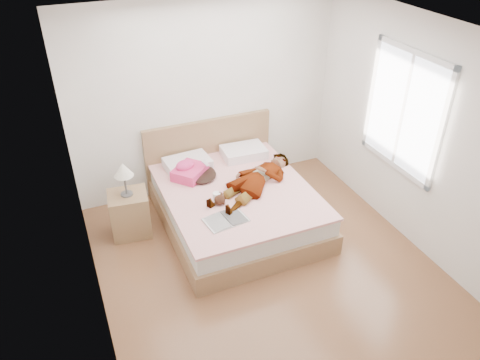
{
  "coord_description": "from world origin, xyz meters",
  "views": [
    {
      "loc": [
        -1.82,
        -3.46,
        3.67
      ],
      "look_at": [
        0.0,
        0.85,
        0.7
      ],
      "focal_mm": 35.0,
      "sensor_mm": 36.0,
      "label": 1
    }
  ],
  "objects_px": {
    "woman": "(255,177)",
    "bed": "(234,201)",
    "coffee_mug": "(217,197)",
    "phone": "(206,163)",
    "magazine": "(226,220)",
    "plush_toy": "(220,199)",
    "nightstand": "(129,211)",
    "towel": "(189,171)"
  },
  "relations": [
    {
      "from": "woman",
      "to": "bed",
      "type": "distance_m",
      "value": 0.42
    },
    {
      "from": "bed",
      "to": "coffee_mug",
      "type": "relative_size",
      "value": 15.7
    },
    {
      "from": "phone",
      "to": "bed",
      "type": "distance_m",
      "value": 0.6
    },
    {
      "from": "magazine",
      "to": "plush_toy",
      "type": "xyz_separation_m",
      "value": [
        0.06,
        0.34,
        0.05
      ]
    },
    {
      "from": "woman",
      "to": "plush_toy",
      "type": "distance_m",
      "value": 0.59
    },
    {
      "from": "magazine",
      "to": "woman",
      "type": "bearing_deg",
      "value": 42.49
    },
    {
      "from": "bed",
      "to": "coffee_mug",
      "type": "bearing_deg",
      "value": -144.89
    },
    {
      "from": "magazine",
      "to": "bed",
      "type": "bearing_deg",
      "value": 60.22
    },
    {
      "from": "woman",
      "to": "plush_toy",
      "type": "xyz_separation_m",
      "value": [
        -0.55,
        -0.21,
        -0.04
      ]
    },
    {
      "from": "phone",
      "to": "bed",
      "type": "xyz_separation_m",
      "value": [
        0.25,
        -0.33,
        -0.43
      ]
    },
    {
      "from": "bed",
      "to": "magazine",
      "type": "distance_m",
      "value": 0.76
    },
    {
      "from": "magazine",
      "to": "coffee_mug",
      "type": "distance_m",
      "value": 0.41
    },
    {
      "from": "phone",
      "to": "plush_toy",
      "type": "relative_size",
      "value": 0.48
    },
    {
      "from": "phone",
      "to": "nightstand",
      "type": "height_order",
      "value": "nightstand"
    },
    {
      "from": "coffee_mug",
      "to": "nightstand",
      "type": "bearing_deg",
      "value": 154.82
    },
    {
      "from": "woman",
      "to": "towel",
      "type": "bearing_deg",
      "value": -156.19
    },
    {
      "from": "towel",
      "to": "coffee_mug",
      "type": "relative_size",
      "value": 4.05
    },
    {
      "from": "woman",
      "to": "plush_toy",
      "type": "relative_size",
      "value": 6.78
    },
    {
      "from": "coffee_mug",
      "to": "magazine",
      "type": "bearing_deg",
      "value": -96.65
    },
    {
      "from": "magazine",
      "to": "nightstand",
      "type": "distance_m",
      "value": 1.27
    },
    {
      "from": "phone",
      "to": "plush_toy",
      "type": "bearing_deg",
      "value": -125.65
    },
    {
      "from": "towel",
      "to": "nightstand",
      "type": "bearing_deg",
      "value": -167.57
    },
    {
      "from": "coffee_mug",
      "to": "nightstand",
      "type": "distance_m",
      "value": 1.09
    },
    {
      "from": "bed",
      "to": "magazine",
      "type": "bearing_deg",
      "value": -119.78
    },
    {
      "from": "woman",
      "to": "nightstand",
      "type": "bearing_deg",
      "value": -132.7
    },
    {
      "from": "woman",
      "to": "coffee_mug",
      "type": "xyz_separation_m",
      "value": [
        -0.56,
        -0.15,
        -0.05
      ]
    },
    {
      "from": "towel",
      "to": "magazine",
      "type": "relative_size",
      "value": 1.08
    },
    {
      "from": "towel",
      "to": "plush_toy",
      "type": "bearing_deg",
      "value": -77.5
    },
    {
      "from": "nightstand",
      "to": "woman",
      "type": "bearing_deg",
      "value": -11.31
    },
    {
      "from": "coffee_mug",
      "to": "nightstand",
      "type": "xyz_separation_m",
      "value": [
        -0.97,
        0.45,
        -0.24
      ]
    },
    {
      "from": "phone",
      "to": "towel",
      "type": "distance_m",
      "value": 0.24
    },
    {
      "from": "magazine",
      "to": "nightstand",
      "type": "xyz_separation_m",
      "value": [
        -0.92,
        0.86,
        -0.19
      ]
    },
    {
      "from": "bed",
      "to": "nightstand",
      "type": "distance_m",
      "value": 1.3
    },
    {
      "from": "bed",
      "to": "nightstand",
      "type": "relative_size",
      "value": 2.1
    },
    {
      "from": "phone",
      "to": "coffee_mug",
      "type": "relative_size",
      "value": 0.79
    },
    {
      "from": "phone",
      "to": "towel",
      "type": "bearing_deg",
      "value": 125.22
    },
    {
      "from": "woman",
      "to": "coffee_mug",
      "type": "distance_m",
      "value": 0.58
    },
    {
      "from": "plush_toy",
      "to": "nightstand",
      "type": "bearing_deg",
      "value": 152.22
    },
    {
      "from": "nightstand",
      "to": "phone",
      "type": "bearing_deg",
      "value": 5.3
    },
    {
      "from": "towel",
      "to": "plush_toy",
      "type": "height_order",
      "value": "towel"
    },
    {
      "from": "phone",
      "to": "coffee_mug",
      "type": "distance_m",
      "value": 0.57
    },
    {
      "from": "coffee_mug",
      "to": "nightstand",
      "type": "height_order",
      "value": "nightstand"
    }
  ]
}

